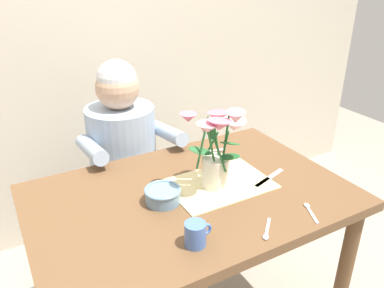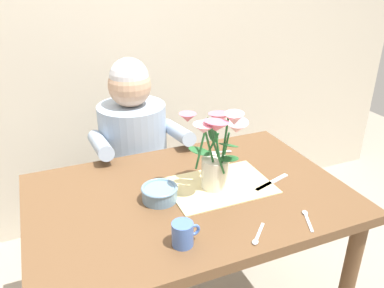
% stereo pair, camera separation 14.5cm
% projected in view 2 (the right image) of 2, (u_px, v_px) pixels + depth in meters
% --- Properties ---
extents(wood_panel_backdrop, '(4.00, 0.10, 2.50)m').
position_uv_depth(wood_panel_backdrop, '(117.00, 20.00, 2.13)').
color(wood_panel_backdrop, beige).
rests_on(wood_panel_backdrop, ground_plane).
extents(dining_table, '(1.20, 0.80, 0.74)m').
position_uv_depth(dining_table, '(189.00, 214.00, 1.51)').
color(dining_table, brown).
rests_on(dining_table, ground_plane).
extents(seated_person, '(0.45, 0.47, 1.14)m').
position_uv_depth(seated_person, '(136.00, 165.00, 2.04)').
color(seated_person, '#4C4C56').
rests_on(seated_person, ground_plane).
extents(striped_placemat, '(0.40, 0.28, 0.00)m').
position_uv_depth(striped_placemat, '(220.00, 186.00, 1.52)').
color(striped_placemat, beige).
rests_on(striped_placemat, dining_table).
extents(flower_vase, '(0.30, 0.24, 0.33)m').
position_uv_depth(flower_vase, '(217.00, 147.00, 1.43)').
color(flower_vase, silver).
rests_on(flower_vase, dining_table).
extents(ceramic_bowl, '(0.14, 0.14, 0.06)m').
position_uv_depth(ceramic_bowl, '(160.00, 193.00, 1.42)').
color(ceramic_bowl, '#6689A8').
rests_on(ceramic_bowl, dining_table).
extents(dinner_knife, '(0.19, 0.08, 0.00)m').
position_uv_depth(dinner_knife, '(272.00, 182.00, 1.54)').
color(dinner_knife, silver).
rests_on(dinner_knife, dining_table).
extents(coffee_cup, '(0.09, 0.07, 0.08)m').
position_uv_depth(coffee_cup, '(183.00, 234.00, 1.19)').
color(coffee_cup, '#476BB7').
rests_on(coffee_cup, dining_table).
extents(spoon_0, '(0.06, 0.11, 0.01)m').
position_uv_depth(spoon_0, '(307.00, 217.00, 1.33)').
color(spoon_0, silver).
rests_on(spoon_0, dining_table).
extents(spoon_1, '(0.12, 0.05, 0.01)m').
position_uv_depth(spoon_1, '(223.00, 152.00, 1.79)').
color(spoon_1, silver).
rests_on(spoon_1, dining_table).
extents(spoon_2, '(0.10, 0.09, 0.01)m').
position_uv_depth(spoon_2, '(257.00, 237.00, 1.23)').
color(spoon_2, silver).
rests_on(spoon_2, dining_table).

